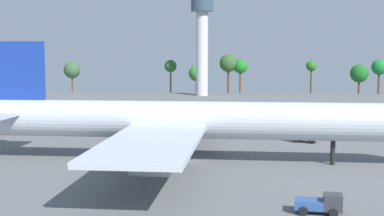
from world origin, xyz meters
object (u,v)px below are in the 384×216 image
at_px(catering_truck, 321,203).
at_px(control_tower, 202,38).
at_px(cargo_airplane, 188,120).
at_px(baggage_tug, 244,121).
at_px(fuel_truck, 304,136).

distance_m(catering_truck, control_tower, 155.77).
bearing_deg(cargo_airplane, baggage_tug, 78.94).
relative_size(cargo_airplane, control_tower, 1.89).
bearing_deg(fuel_truck, baggage_tug, 116.99).
distance_m(cargo_airplane, control_tower, 128.92).
height_order(baggage_tug, control_tower, control_tower).
bearing_deg(baggage_tug, control_tower, 101.35).
xyz_separation_m(catering_truck, control_tower, (-25.59, 152.15, 21.43)).
height_order(cargo_airplane, control_tower, control_tower).
xyz_separation_m(cargo_airplane, fuel_truck, (19.36, 19.88, -5.08)).
bearing_deg(cargo_airplane, catering_truck, -56.01).
distance_m(cargo_airplane, baggage_tug, 42.94).
relative_size(fuel_truck, control_tower, 0.14).
height_order(baggage_tug, catering_truck, baggage_tug).
bearing_deg(baggage_tug, cargo_airplane, -101.06).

